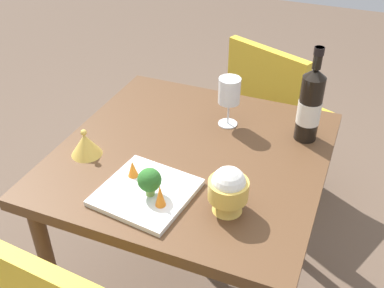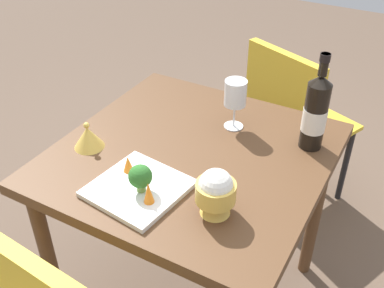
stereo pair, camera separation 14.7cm
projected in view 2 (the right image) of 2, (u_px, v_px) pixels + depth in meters
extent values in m
cube|color=brown|center=(192.00, 156.00, 1.50)|extent=(0.85, 0.85, 0.04)
cylinder|color=brown|center=(316.00, 210.00, 1.83)|extent=(0.05, 0.05, 0.70)
cylinder|color=brown|center=(162.00, 157.00, 2.12)|extent=(0.05, 0.05, 0.70)
cylinder|color=brown|center=(51.00, 266.00, 1.60)|extent=(0.05, 0.05, 0.70)
cube|color=gold|center=(303.00, 124.00, 2.18)|extent=(0.52, 0.52, 0.02)
cube|color=gold|center=(281.00, 97.00, 1.97)|extent=(0.38, 0.19, 0.40)
cylinder|color=black|center=(294.00, 135.00, 2.51)|extent=(0.03, 0.03, 0.43)
cylinder|color=black|center=(345.00, 165.00, 2.29)|extent=(0.03, 0.03, 0.43)
cylinder|color=black|center=(249.00, 158.00, 2.34)|extent=(0.03, 0.03, 0.43)
cylinder|color=black|center=(300.00, 193.00, 2.12)|extent=(0.03, 0.03, 0.43)
cylinder|color=black|center=(315.00, 116.00, 1.45)|extent=(0.07, 0.07, 0.23)
cone|color=black|center=(321.00, 80.00, 1.38)|extent=(0.07, 0.07, 0.03)
cylinder|color=black|center=(324.00, 65.00, 1.35)|extent=(0.03, 0.03, 0.07)
cylinder|color=black|center=(325.00, 57.00, 1.33)|extent=(0.03, 0.03, 0.02)
cylinder|color=silver|center=(314.00, 119.00, 1.46)|extent=(0.08, 0.08, 0.08)
cylinder|color=white|center=(233.00, 126.00, 1.61)|extent=(0.07, 0.07, 0.00)
cylinder|color=white|center=(234.00, 115.00, 1.58)|extent=(0.01, 0.01, 0.08)
cylinder|color=white|center=(236.00, 93.00, 1.53)|extent=(0.08, 0.08, 0.09)
cone|color=gold|center=(215.00, 206.00, 1.24)|extent=(0.08, 0.08, 0.04)
cylinder|color=gold|center=(216.00, 192.00, 1.21)|extent=(0.11, 0.11, 0.05)
sphere|color=white|center=(216.00, 186.00, 1.20)|extent=(0.09, 0.09, 0.09)
cone|color=gold|center=(88.00, 137.00, 1.49)|extent=(0.10, 0.10, 0.07)
sphere|color=gold|center=(86.00, 125.00, 1.46)|extent=(0.02, 0.02, 0.02)
cube|color=white|center=(138.00, 188.00, 1.33)|extent=(0.28, 0.28, 0.02)
cylinder|color=#729E4C|center=(141.00, 187.00, 1.30)|extent=(0.03, 0.03, 0.03)
sphere|color=#2D6B28|center=(140.00, 176.00, 1.28)|extent=(0.07, 0.07, 0.07)
cone|color=orange|center=(149.00, 193.00, 1.25)|extent=(0.03, 0.03, 0.07)
cone|color=orange|center=(128.00, 164.00, 1.36)|extent=(0.03, 0.03, 0.05)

